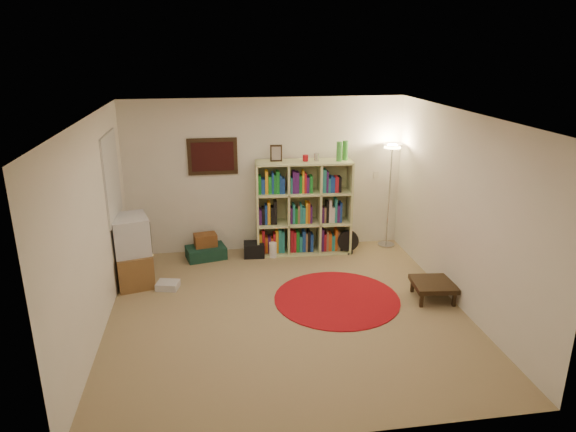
% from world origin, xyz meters
% --- Properties ---
extents(room, '(4.54, 4.54, 2.54)m').
position_xyz_m(room, '(-0.05, 0.05, 1.26)').
color(room, '#947D57').
rests_on(room, ground).
extents(bookshelf, '(1.56, 0.53, 1.84)m').
position_xyz_m(bookshelf, '(0.55, 1.98, 0.74)').
color(bookshelf, '#CBD48D').
rests_on(bookshelf, ground).
extents(floor_lamp, '(0.39, 0.39, 1.76)m').
position_xyz_m(floor_lamp, '(2.03, 2.03, 1.46)').
color(floor_lamp, silver).
rests_on(floor_lamp, ground).
extents(floor_fan, '(0.35, 0.21, 0.40)m').
position_xyz_m(floor_fan, '(1.28, 1.78, 0.20)').
color(floor_fan, black).
rests_on(floor_fan, ground).
extents(tv_stand, '(0.64, 0.79, 1.01)m').
position_xyz_m(tv_stand, '(-2.05, 1.19, 0.48)').
color(tv_stand, brown).
rests_on(tv_stand, ground).
extents(dvd_box, '(0.35, 0.31, 0.10)m').
position_xyz_m(dvd_box, '(-1.57, 0.92, 0.05)').
color(dvd_box, silver).
rests_on(dvd_box, ground).
extents(suitcase, '(0.68, 0.52, 0.20)m').
position_xyz_m(suitcase, '(-1.03, 1.94, 0.10)').
color(suitcase, '#123226').
rests_on(suitcase, ground).
extents(wicker_basket, '(0.39, 0.31, 0.20)m').
position_xyz_m(wicker_basket, '(-1.03, 1.98, 0.30)').
color(wicker_basket, brown).
rests_on(wicker_basket, suitcase).
extents(duffel_bag, '(0.35, 0.30, 0.23)m').
position_xyz_m(duffel_bag, '(-0.26, 1.90, 0.11)').
color(duffel_bag, black).
rests_on(duffel_bag, ground).
extents(paper_towel, '(0.15, 0.15, 0.25)m').
position_xyz_m(paper_towel, '(0.04, 1.81, 0.12)').
color(paper_towel, white).
rests_on(paper_towel, ground).
extents(red_rug, '(1.70, 1.70, 0.02)m').
position_xyz_m(red_rug, '(0.71, 0.24, 0.01)').
color(red_rug, maroon).
rests_on(red_rug, ground).
extents(side_table, '(0.60, 0.60, 0.25)m').
position_xyz_m(side_table, '(1.99, 0.06, 0.21)').
color(side_table, black).
rests_on(side_table, ground).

